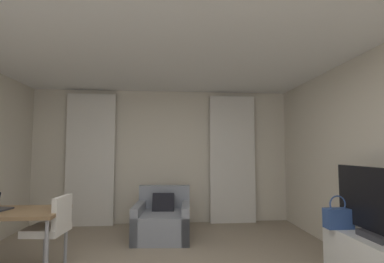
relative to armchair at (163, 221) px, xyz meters
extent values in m
cube|color=beige|center=(-0.02, 0.95, 1.03)|extent=(5.12, 0.06, 2.60)
cube|color=white|center=(-0.02, -2.08, 2.36)|extent=(5.12, 6.12, 0.06)
cube|color=silver|center=(-1.40, 0.82, 0.98)|extent=(0.90, 0.06, 2.50)
cube|color=silver|center=(1.35, 0.82, 0.98)|extent=(0.90, 0.06, 2.50)
cube|color=gray|center=(0.00, -0.04, -0.06)|extent=(0.93, 0.94, 0.41)
cube|color=gray|center=(0.02, 0.33, 0.34)|extent=(0.88, 0.20, 0.39)
cube|color=gray|center=(0.37, -0.07, 0.01)|extent=(0.18, 0.88, 0.55)
cube|color=gray|center=(-0.38, -0.01, 0.01)|extent=(0.18, 0.88, 0.55)
cube|color=black|center=(0.01, 0.09, 0.24)|extent=(0.37, 0.23, 0.37)
cube|color=olive|center=(-1.77, -1.25, 0.44)|extent=(1.31, 0.64, 0.04)
cylinder|color=#99999E|center=(-1.16, -0.98, 0.07)|extent=(0.04, 0.04, 0.69)
cylinder|color=#99999E|center=(-1.16, -1.52, 0.07)|extent=(0.04, 0.04, 0.69)
cylinder|color=gray|center=(-1.29, -1.23, -0.04)|extent=(0.06, 0.06, 0.46)
cube|color=silver|center=(-1.29, -1.23, 0.23)|extent=(0.44, 0.44, 0.08)
cube|color=silver|center=(-1.12, -1.25, 0.44)|extent=(0.10, 0.36, 0.34)
cube|color=#333338|center=(2.16, -1.93, 0.28)|extent=(0.20, 0.36, 0.06)
cube|color=black|center=(2.16, -1.93, 0.64)|extent=(0.04, 1.11, 0.65)
cube|color=#335193|center=(2.02, -1.53, 0.36)|extent=(0.30, 0.14, 0.22)
torus|color=#335193|center=(2.02, -1.53, 0.52)|extent=(0.20, 0.02, 0.20)
camera|label=1|loc=(0.10, -4.54, 1.12)|focal=25.52mm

